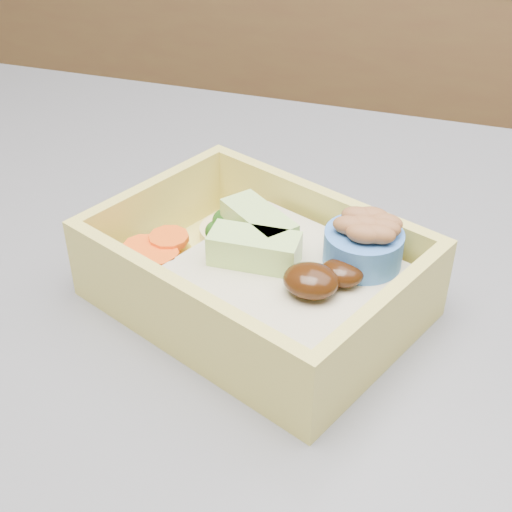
% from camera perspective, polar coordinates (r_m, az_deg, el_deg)
% --- Properties ---
extents(bento_box, '(0.24, 0.21, 0.07)m').
position_cam_1_polar(bento_box, '(0.45, 0.79, -1.49)').
color(bento_box, '#D9C959').
rests_on(bento_box, island).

